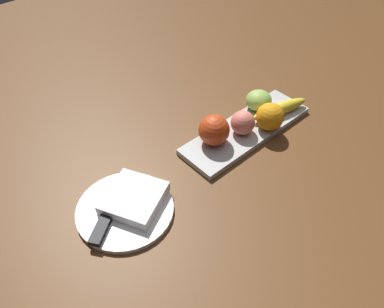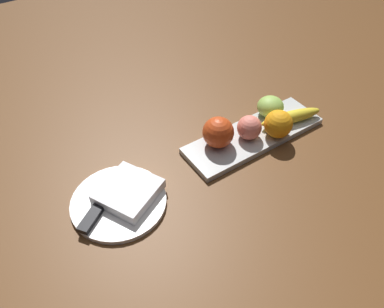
{
  "view_description": "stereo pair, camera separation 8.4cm",
  "coord_description": "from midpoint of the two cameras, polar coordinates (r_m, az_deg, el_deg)",
  "views": [
    {
      "loc": [
        -0.61,
        -0.46,
        0.64
      ],
      "look_at": [
        -0.21,
        -0.02,
        0.05
      ],
      "focal_mm": 34.69,
      "sensor_mm": 36.0,
      "label": 1
    },
    {
      "loc": [
        -0.54,
        -0.52,
        0.64
      ],
      "look_at": [
        -0.21,
        -0.02,
        0.05
      ],
      "focal_mm": 34.69,
      "sensor_mm": 36.0,
      "label": 2
    }
  ],
  "objects": [
    {
      "name": "folded_napkin",
      "position": [
        0.8,
        -6.79,
        -5.9
      ],
      "size": [
        0.16,
        0.15,
        0.02
      ],
      "primitive_type": "cube",
      "rotation": [
        0.0,
        0.0,
        0.47
      ],
      "color": "white",
      "rests_on": "dinner_plate"
    },
    {
      "name": "banana",
      "position": [
        1.0,
        17.33,
        5.33
      ],
      "size": [
        0.17,
        0.07,
        0.03
      ],
      "primitive_type": "ellipsoid",
      "rotation": [
        0.0,
        0.0,
        2.9
      ],
      "color": "yellow",
      "rests_on": "fruit_tray"
    },
    {
      "name": "fruit_tray",
      "position": [
        0.96,
        11.95,
        2.71
      ],
      "size": [
        0.38,
        0.12,
        0.02
      ],
      "primitive_type": "cube",
      "color": "#B5B8B6",
      "rests_on": "ground_plane"
    },
    {
      "name": "knife",
      "position": [
        0.79,
        -11.33,
        -8.48
      ],
      "size": [
        0.16,
        0.12,
        0.01
      ],
      "rotation": [
        0.0,
        0.0,
        0.62
      ],
      "color": "silver",
      "rests_on": "dinner_plate"
    },
    {
      "name": "orange_near_apple",
      "position": [
        0.94,
        15.63,
        4.36
      ],
      "size": [
        0.07,
        0.07,
        0.07
      ],
      "primitive_type": "sphere",
      "color": "orange",
      "rests_on": "fruit_tray"
    },
    {
      "name": "ground_plane",
      "position": [
        0.99,
        11.89,
        3.37
      ],
      "size": [
        2.4,
        2.4,
        0.0
      ],
      "primitive_type": "plane",
      "color": "#593519"
    },
    {
      "name": "grape_bunch",
      "position": [
        1.01,
        14.33,
        6.98
      ],
      "size": [
        0.09,
        0.09,
        0.05
      ],
      "primitive_type": "ellipsoid",
      "rotation": [
        0.0,
        0.0,
        2.74
      ],
      "color": "#8EB64D",
      "rests_on": "fruit_tray"
    },
    {
      "name": "peach",
      "position": [
        0.92,
        11.4,
        3.89
      ],
      "size": [
        0.06,
        0.06,
        0.06
      ],
      "primitive_type": "sphere",
      "color": "#E07564",
      "rests_on": "fruit_tray"
    },
    {
      "name": "dinner_plate",
      "position": [
        0.81,
        -8.28,
        -7.46
      ],
      "size": [
        0.2,
        0.2,
        0.01
      ],
      "primitive_type": "cylinder",
      "color": "white",
      "rests_on": "ground_plane"
    },
    {
      "name": "apple",
      "position": [
        0.89,
        6.63,
        3.32
      ],
      "size": [
        0.08,
        0.08,
        0.08
      ],
      "primitive_type": "sphere",
      "color": "#C33F17",
      "rests_on": "fruit_tray"
    }
  ]
}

